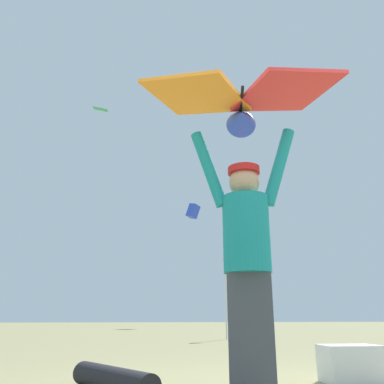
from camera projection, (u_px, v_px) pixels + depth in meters
The scene contains 7 objects.
kite_flyer_person at pixel (247, 256), 2.85m from camera, with size 0.79×0.43×1.92m.
held_stunt_kite at pixel (241, 101), 3.16m from camera, with size 1.52×1.03×0.38m.
distant_kite_green_high_left at pixel (101, 108), 25.01m from camera, with size 1.27×1.24×0.45m.
distant_kite_blue_far_center at pixel (193, 211), 28.10m from camera, with size 1.05×0.89×1.15m.
cooler_box at pixel (351, 364), 3.38m from camera, with size 0.48×0.32×0.30m, color silver.
spare_kite_bag at pixel (112, 380), 2.91m from camera, with size 0.18×0.18×1.02m, color black.
marker_flag at pixel (229, 266), 10.90m from camera, with size 0.30×0.24×2.18m.
Camera 1 is at (-1.31, -2.79, 0.51)m, focal length 37.41 mm.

